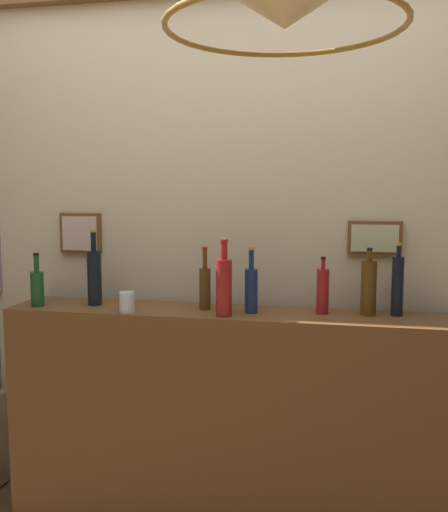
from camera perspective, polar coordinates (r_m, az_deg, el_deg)
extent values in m
cube|color=beige|center=(2.72, 1.27, 1.22)|extent=(3.51, 0.08, 2.59)
cube|color=brown|center=(2.91, -14.02, 2.22)|extent=(0.21, 0.03, 0.20)
cube|color=beige|center=(2.90, -14.15, 2.19)|extent=(0.18, 0.01, 0.17)
cube|color=brown|center=(2.63, 14.74, 1.73)|extent=(0.23, 0.03, 0.15)
cube|color=beige|center=(2.61, 14.76, 1.70)|extent=(0.20, 0.01, 0.12)
cube|color=brown|center=(2.68, 0.23, -16.19)|extent=(1.98, 0.32, 1.02)
cylinder|color=black|center=(2.53, 16.85, -2.90)|extent=(0.05, 0.05, 0.25)
cylinder|color=black|center=(2.51, 16.96, 0.47)|extent=(0.02, 0.02, 0.05)
cylinder|color=#B7932D|center=(2.50, 16.99, 1.14)|extent=(0.02, 0.02, 0.01)
cylinder|color=black|center=(2.71, -12.74, -2.14)|extent=(0.07, 0.07, 0.25)
cylinder|color=black|center=(2.69, -12.83, 1.41)|extent=(0.03, 0.03, 0.09)
cylinder|color=#B7932D|center=(2.69, -12.86, 2.45)|extent=(0.03, 0.03, 0.01)
cylinder|color=#1B4E27|center=(2.76, -18.05, -3.13)|extent=(0.06, 0.06, 0.16)
cylinder|color=#1B4E27|center=(2.74, -18.14, -0.73)|extent=(0.02, 0.02, 0.07)
cylinder|color=black|center=(2.74, -18.17, 0.17)|extent=(0.03, 0.03, 0.01)
cylinder|color=navy|center=(2.48, 2.72, -3.49)|extent=(0.06, 0.06, 0.19)
cylinder|color=navy|center=(2.46, 2.73, -0.34)|extent=(0.02, 0.02, 0.08)
cylinder|color=#B7932D|center=(2.46, 2.74, 0.76)|extent=(0.03, 0.03, 0.01)
cylinder|color=#593C15|center=(2.55, -1.90, -3.28)|extent=(0.05, 0.05, 0.19)
cylinder|color=#593C15|center=(2.53, -1.91, -0.30)|extent=(0.02, 0.02, 0.08)
cylinder|color=maroon|center=(2.53, -1.92, 0.77)|extent=(0.02, 0.02, 0.01)
cylinder|color=maroon|center=(2.41, -0.01, -3.19)|extent=(0.07, 0.07, 0.24)
cylinder|color=maroon|center=(2.39, -0.01, 0.52)|extent=(0.03, 0.03, 0.07)
cylinder|color=maroon|center=(2.39, -0.01, 1.54)|extent=(0.03, 0.03, 0.01)
cylinder|color=maroon|center=(2.50, 9.77, -3.48)|extent=(0.05, 0.05, 0.19)
cylinder|color=maroon|center=(2.48, 9.83, -0.81)|extent=(0.02, 0.02, 0.04)
cylinder|color=black|center=(2.48, 9.84, -0.21)|extent=(0.02, 0.02, 0.01)
cylinder|color=#5A3C13|center=(2.51, 14.17, -3.12)|extent=(0.07, 0.07, 0.23)
cylinder|color=#5A3C13|center=(2.49, 14.26, 0.01)|extent=(0.02, 0.02, 0.04)
cylinder|color=black|center=(2.49, 14.28, 0.66)|extent=(0.02, 0.02, 0.01)
cylinder|color=silver|center=(2.53, -9.62, -4.55)|extent=(0.07, 0.07, 0.09)
torus|color=#AD8433|center=(1.59, 6.04, 21.70)|extent=(0.63, 0.63, 0.02)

